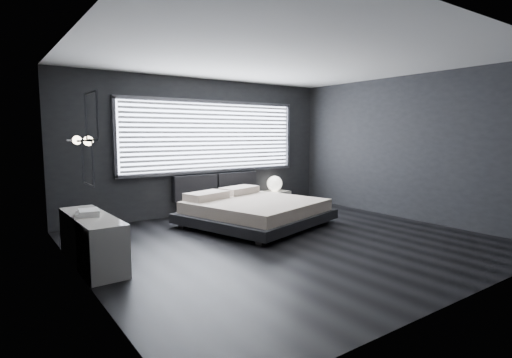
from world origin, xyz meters
TOP-DOWN VIEW (x-y plane):
  - room at (0.00, 0.00)m, footprint 6.04×6.00m
  - window at (0.20, 2.70)m, footprint 4.14×0.09m
  - headboard at (0.23, 2.64)m, footprint 1.96×0.16m
  - sconce_near at (-2.88, 0.05)m, footprint 0.18×0.11m
  - sconce_far at (-2.88, 0.65)m, footprint 0.18×0.11m
  - wall_art_upper at (-2.98, -0.55)m, footprint 0.01×0.48m
  - wall_art_lower at (-2.98, -0.30)m, footprint 0.01×0.48m
  - bed at (0.22, 1.23)m, footprint 2.80×2.73m
  - nightstand at (1.69, 2.50)m, footprint 0.67×0.58m
  - orb_lamp at (1.70, 2.50)m, footprint 0.35×0.35m
  - dresser at (-2.78, 0.56)m, footprint 0.49×1.62m
  - book_stack at (-2.80, 0.59)m, footprint 0.35×0.42m

SIDE VIEW (x-z plane):
  - nightstand at x=1.69m, z-range 0.00..0.35m
  - bed at x=0.22m, z-range -0.02..0.57m
  - dresser at x=-2.78m, z-range 0.00..0.65m
  - orb_lamp at x=1.70m, z-range 0.35..0.70m
  - headboard at x=0.23m, z-range 0.31..0.83m
  - book_stack at x=-2.80m, z-range 0.64..0.72m
  - wall_art_lower at x=-2.98m, z-range 1.14..1.62m
  - room at x=0.00m, z-range 0.00..2.80m
  - sconce_near at x=-2.88m, z-range 1.55..1.66m
  - sconce_far at x=-2.88m, z-range 1.55..1.66m
  - window at x=0.20m, z-range 0.85..2.37m
  - wall_art_upper at x=-2.98m, z-range 1.61..2.09m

